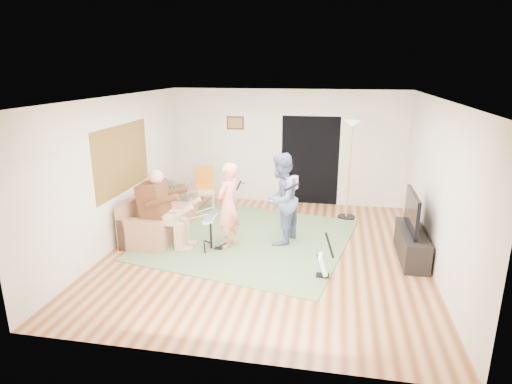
% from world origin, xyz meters
% --- Properties ---
extents(floor, '(6.00, 6.00, 0.00)m').
position_xyz_m(floor, '(0.00, 0.00, 0.00)').
color(floor, brown).
rests_on(floor, ground).
extents(walls, '(5.50, 6.00, 2.70)m').
position_xyz_m(walls, '(0.00, 0.00, 1.35)').
color(walls, silver).
rests_on(walls, floor).
extents(ceiling, '(6.00, 6.00, 0.00)m').
position_xyz_m(ceiling, '(0.00, 0.00, 2.70)').
color(ceiling, white).
rests_on(ceiling, walls).
extents(window_blinds, '(0.00, 2.05, 2.05)m').
position_xyz_m(window_blinds, '(-2.74, 0.20, 1.55)').
color(window_blinds, olive).
rests_on(window_blinds, walls).
extents(doorway, '(2.10, 0.00, 2.10)m').
position_xyz_m(doorway, '(0.55, 2.99, 1.05)').
color(doorway, black).
rests_on(doorway, walls).
extents(picture_frame, '(0.42, 0.03, 0.32)m').
position_xyz_m(picture_frame, '(-1.25, 2.99, 1.90)').
color(picture_frame, '#3F2314').
rests_on(picture_frame, walls).
extents(area_rug, '(4.18, 4.14, 0.02)m').
position_xyz_m(area_rug, '(-0.40, 0.50, 0.01)').
color(area_rug, '#516B41').
rests_on(area_rug, floor).
extents(sofa, '(0.85, 2.07, 0.84)m').
position_xyz_m(sofa, '(-2.29, 0.57, 0.28)').
color(sofa, '#9F6D4F').
rests_on(sofa, floor).
extents(drummer, '(0.94, 0.52, 1.44)m').
position_xyz_m(drummer, '(-1.86, -0.08, 0.56)').
color(drummer, '#572F18').
rests_on(drummer, sofa).
extents(drum_kit, '(0.36, 0.64, 0.66)m').
position_xyz_m(drum_kit, '(-1.00, -0.08, 0.29)').
color(drum_kit, black).
rests_on(drum_kit, floor).
extents(singer, '(0.55, 0.67, 1.58)m').
position_xyz_m(singer, '(-0.72, 0.11, 0.79)').
color(singer, '#FA856D').
rests_on(singer, floor).
extents(microphone, '(0.06, 0.06, 0.24)m').
position_xyz_m(microphone, '(-0.52, 0.11, 1.18)').
color(microphone, black).
rests_on(microphone, singer).
extents(guitarist, '(0.85, 0.98, 1.71)m').
position_xyz_m(guitarist, '(0.19, 0.45, 0.85)').
color(guitarist, slate).
rests_on(guitarist, floor).
extents(guitar_held, '(0.33, 0.60, 0.26)m').
position_xyz_m(guitar_held, '(0.39, 0.45, 1.16)').
color(guitar_held, silver).
rests_on(guitar_held, guitarist).
extents(guitar_spare, '(0.27, 0.24, 0.75)m').
position_xyz_m(guitar_spare, '(1.03, -0.78, 0.22)').
color(guitar_spare, black).
rests_on(guitar_spare, floor).
extents(torchiere_lamp, '(0.38, 0.38, 2.12)m').
position_xyz_m(torchiere_lamp, '(1.44, 2.09, 1.45)').
color(torchiere_lamp, black).
rests_on(torchiere_lamp, floor).
extents(dining_chair, '(0.54, 0.57, 1.01)m').
position_xyz_m(dining_chair, '(-1.74, 2.01, 0.36)').
color(dining_chair, beige).
rests_on(dining_chair, floor).
extents(tv_cabinet, '(0.40, 1.40, 0.50)m').
position_xyz_m(tv_cabinet, '(2.50, 0.20, 0.25)').
color(tv_cabinet, black).
rests_on(tv_cabinet, floor).
extents(television, '(0.06, 1.11, 0.65)m').
position_xyz_m(television, '(2.45, 0.20, 0.85)').
color(television, black).
rests_on(television, tv_cabinet).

